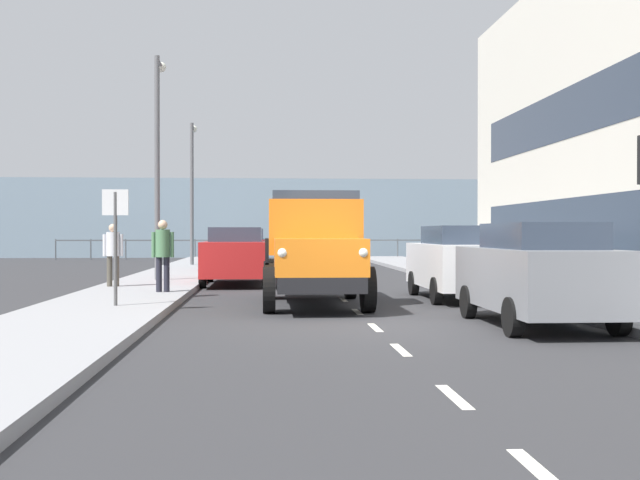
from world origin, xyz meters
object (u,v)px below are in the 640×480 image
(pedestrian_strolling, at_px, (113,250))
(lamp_post_far, at_px, (192,180))
(car_maroon_oppositeside_1, at_px, (243,250))
(car_teal_oppositeside_2, at_px, (246,247))
(car_grey_kerbside_near, at_px, (537,273))
(street_sign, at_px, (115,226))
(pedestrian_with_bag, at_px, (163,250))
(car_white_kerbside_1, at_px, (459,261))
(car_red_oppositeside_0, at_px, (236,255))
(lamp_post_promenade, at_px, (158,147))
(truck_vintage_orange, at_px, (315,251))

(pedestrian_strolling, xyz_separation_m, lamp_post_far, (-0.72, -14.02, 2.79))
(car_maroon_oppositeside_1, relative_size, car_teal_oppositeside_2, 0.88)
(pedestrian_strolling, height_order, lamp_post_far, lamp_post_far)
(car_grey_kerbside_near, relative_size, street_sign, 1.83)
(pedestrian_with_bag, bearing_deg, car_teal_oppositeside_2, -95.39)
(car_teal_oppositeside_2, xyz_separation_m, lamp_post_far, (2.39, 0.37, 3.01))
(car_white_kerbside_1, distance_m, pedestrian_with_bag, 7.01)
(lamp_post_far, bearing_deg, car_white_kerbside_1, 114.82)
(street_sign, bearing_deg, car_red_oppositeside_0, -103.77)
(car_red_oppositeside_0, xyz_separation_m, street_sign, (2.00, 8.16, 0.79))
(lamp_post_promenade, bearing_deg, truck_vintage_orange, 120.62)
(truck_vintage_orange, xyz_separation_m, pedestrian_strolling, (5.05, -4.32, -0.06))
(car_maroon_oppositeside_1, distance_m, lamp_post_far, 5.99)
(car_maroon_oppositeside_1, bearing_deg, lamp_post_far, -62.54)
(pedestrian_strolling, distance_m, street_sign, 5.57)
(car_grey_kerbside_near, relative_size, car_maroon_oppositeside_1, 1.05)
(pedestrian_with_bag, height_order, pedestrian_strolling, pedestrian_with_bag)
(pedestrian_strolling, bearing_deg, car_white_kerbside_1, 161.52)
(truck_vintage_orange, height_order, pedestrian_with_bag, truck_vintage_orange)
(truck_vintage_orange, bearing_deg, lamp_post_promenade, -59.38)
(car_red_oppositeside_0, height_order, street_sign, street_sign)
(truck_vintage_orange, xyz_separation_m, car_teal_oppositeside_2, (1.94, -18.70, -0.28))
(car_teal_oppositeside_2, relative_size, lamp_post_far, 0.71)
(car_teal_oppositeside_2, height_order, lamp_post_far, lamp_post_far)
(car_grey_kerbside_near, height_order, pedestrian_with_bag, pedestrian_with_bag)
(pedestrian_with_bag, height_order, lamp_post_promenade, lamp_post_promenade)
(pedestrian_with_bag, xyz_separation_m, lamp_post_promenade, (0.80, -4.94, 2.97))
(car_white_kerbside_1, relative_size, car_red_oppositeside_0, 0.90)
(pedestrian_strolling, relative_size, street_sign, 0.73)
(truck_vintage_orange, xyz_separation_m, car_red_oppositeside_0, (1.94, -7.05, -0.28))
(car_white_kerbside_1, bearing_deg, pedestrian_strolling, -18.48)
(car_grey_kerbside_near, height_order, street_sign, street_sign)
(street_sign, bearing_deg, car_grey_kerbside_near, 160.45)
(car_teal_oppositeside_2, relative_size, street_sign, 1.99)
(lamp_post_promenade, bearing_deg, car_grey_kerbside_near, 125.24)
(car_grey_kerbside_near, distance_m, car_red_oppositeside_0, 12.07)
(car_maroon_oppositeside_1, relative_size, pedestrian_with_bag, 2.29)
(car_red_oppositeside_0, height_order, pedestrian_with_bag, pedestrian_with_bag)
(lamp_post_promenade, bearing_deg, pedestrian_strolling, 75.36)
(car_teal_oppositeside_2, distance_m, street_sign, 19.93)
(car_grey_kerbside_near, relative_size, pedestrian_with_bag, 2.41)
(truck_vintage_orange, relative_size, lamp_post_far, 0.90)
(car_white_kerbside_1, relative_size, lamp_post_promenade, 0.62)
(car_red_oppositeside_0, distance_m, pedestrian_strolling, 4.15)
(car_white_kerbside_1, xyz_separation_m, pedestrian_with_bag, (6.96, -0.83, 0.26))
(car_white_kerbside_1, relative_size, pedestrian_with_bag, 2.45)
(car_teal_oppositeside_2, bearing_deg, lamp_post_promenade, 78.43)
(street_sign, bearing_deg, pedestrian_with_bag, -97.54)
(lamp_post_promenade, height_order, street_sign, lamp_post_promenade)
(truck_vintage_orange, distance_m, pedestrian_with_bag, 4.18)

